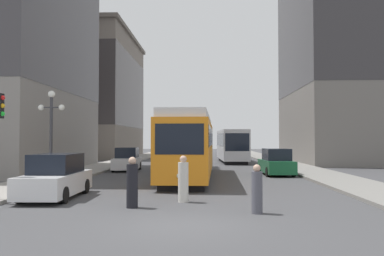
{
  "coord_description": "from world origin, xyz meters",
  "views": [
    {
      "loc": [
        0.79,
        -11.3,
        2.38
      ],
      "look_at": [
        -0.09,
        11.54,
        3.09
      ],
      "focal_mm": 37.6,
      "sensor_mm": 36.0,
      "label": 1
    }
  ],
  "objects_px": {
    "parked_car_right_far": "(276,163)",
    "lamp_post_left_near": "(51,121)",
    "parked_car_left_mid": "(56,177)",
    "streetcar": "(190,145)",
    "parked_car_left_near": "(127,160)",
    "pedestrian_crossing_far": "(183,180)",
    "transit_bus": "(232,144)",
    "pedestrian_crossing_near": "(132,184)",
    "pedestrian_on_sidewalk": "(257,191)"
  },
  "relations": [
    {
      "from": "transit_bus",
      "to": "lamp_post_left_near",
      "type": "xyz_separation_m",
      "value": [
        -10.84,
        -23.13,
        1.43
      ]
    },
    {
      "from": "parked_car_left_mid",
      "to": "parked_car_right_far",
      "type": "height_order",
      "value": "same"
    },
    {
      "from": "parked_car_right_far",
      "to": "pedestrian_on_sidewalk",
      "type": "height_order",
      "value": "parked_car_right_far"
    },
    {
      "from": "transit_bus",
      "to": "parked_car_left_mid",
      "type": "relative_size",
      "value": 2.34
    },
    {
      "from": "streetcar",
      "to": "lamp_post_left_near",
      "type": "relative_size",
      "value": 3.05
    },
    {
      "from": "transit_bus",
      "to": "streetcar",
      "type": "bearing_deg",
      "value": -103.36
    },
    {
      "from": "streetcar",
      "to": "parked_car_left_near",
      "type": "bearing_deg",
      "value": 132.35
    },
    {
      "from": "parked_car_left_near",
      "to": "pedestrian_on_sidewalk",
      "type": "distance_m",
      "value": 19.74
    },
    {
      "from": "pedestrian_crossing_near",
      "to": "pedestrian_crossing_far",
      "type": "height_order",
      "value": "pedestrian_crossing_near"
    },
    {
      "from": "transit_bus",
      "to": "parked_car_right_far",
      "type": "distance_m",
      "value": 16.3
    },
    {
      "from": "streetcar",
      "to": "parked_car_right_far",
      "type": "relative_size",
      "value": 3.41
    },
    {
      "from": "streetcar",
      "to": "transit_bus",
      "type": "distance_m",
      "value": 18.95
    },
    {
      "from": "pedestrian_crossing_near",
      "to": "pedestrian_on_sidewalk",
      "type": "height_order",
      "value": "pedestrian_crossing_near"
    },
    {
      "from": "parked_car_left_near",
      "to": "pedestrian_crossing_far",
      "type": "relative_size",
      "value": 2.43
    },
    {
      "from": "pedestrian_crossing_near",
      "to": "pedestrian_crossing_far",
      "type": "bearing_deg",
      "value": 140.66
    },
    {
      "from": "parked_car_right_far",
      "to": "lamp_post_left_near",
      "type": "xyz_separation_m",
      "value": [
        -12.9,
        -7.0,
        2.53
      ]
    },
    {
      "from": "parked_car_right_far",
      "to": "lamp_post_left_near",
      "type": "bearing_deg",
      "value": 25.96
    },
    {
      "from": "streetcar",
      "to": "pedestrian_crossing_near",
      "type": "bearing_deg",
      "value": -96.69
    },
    {
      "from": "transit_bus",
      "to": "pedestrian_on_sidewalk",
      "type": "xyz_separation_m",
      "value": [
        -1.03,
        -30.65,
        -1.2
      ]
    },
    {
      "from": "streetcar",
      "to": "parked_car_left_mid",
      "type": "height_order",
      "value": "streetcar"
    },
    {
      "from": "streetcar",
      "to": "transit_bus",
      "type": "relative_size",
      "value": 1.32
    },
    {
      "from": "parked_car_left_mid",
      "to": "lamp_post_left_near",
      "type": "bearing_deg",
      "value": 112.75
    },
    {
      "from": "transit_bus",
      "to": "pedestrian_crossing_near",
      "type": "height_order",
      "value": "transit_bus"
    },
    {
      "from": "parked_car_left_near",
      "to": "parked_car_right_far",
      "type": "relative_size",
      "value": 1.01
    },
    {
      "from": "streetcar",
      "to": "parked_car_right_far",
      "type": "xyz_separation_m",
      "value": [
        5.79,
        2.45,
        -1.26
      ]
    },
    {
      "from": "streetcar",
      "to": "parked_car_left_near",
      "type": "distance_m",
      "value": 8.07
    },
    {
      "from": "streetcar",
      "to": "parked_car_right_far",
      "type": "bearing_deg",
      "value": 24.41
    },
    {
      "from": "parked_car_left_mid",
      "to": "pedestrian_crossing_near",
      "type": "height_order",
      "value": "parked_car_left_mid"
    },
    {
      "from": "transit_bus",
      "to": "pedestrian_crossing_far",
      "type": "height_order",
      "value": "transit_bus"
    },
    {
      "from": "streetcar",
      "to": "pedestrian_crossing_near",
      "type": "distance_m",
      "value": 11.29
    },
    {
      "from": "parked_car_left_near",
      "to": "pedestrian_crossing_near",
      "type": "height_order",
      "value": "parked_car_left_near"
    },
    {
      "from": "pedestrian_crossing_near",
      "to": "streetcar",
      "type": "bearing_deg",
      "value": -175.78
    },
    {
      "from": "parked_car_right_far",
      "to": "pedestrian_on_sidewalk",
      "type": "relative_size",
      "value": 2.71
    },
    {
      "from": "parked_car_left_near",
      "to": "pedestrian_crossing_far",
      "type": "distance_m",
      "value": 16.65
    },
    {
      "from": "transit_bus",
      "to": "parked_car_left_mid",
      "type": "xyz_separation_m",
      "value": [
        -8.94,
        -27.36,
        -1.1
      ]
    },
    {
      "from": "parked_car_left_mid",
      "to": "parked_car_right_far",
      "type": "relative_size",
      "value": 1.1
    },
    {
      "from": "pedestrian_crossing_near",
      "to": "pedestrian_on_sidewalk",
      "type": "relative_size",
      "value": 1.12
    },
    {
      "from": "streetcar",
      "to": "parked_car_left_near",
      "type": "height_order",
      "value": "streetcar"
    },
    {
      "from": "parked_car_right_far",
      "to": "pedestrian_crossing_far",
      "type": "xyz_separation_m",
      "value": [
        -5.65,
        -12.19,
        -0.01
      ]
    },
    {
      "from": "streetcar",
      "to": "pedestrian_crossing_far",
      "type": "bearing_deg",
      "value": -87.73
    },
    {
      "from": "lamp_post_left_near",
      "to": "pedestrian_crossing_far",
      "type": "bearing_deg",
      "value": -35.58
    },
    {
      "from": "parked_car_left_mid",
      "to": "parked_car_right_far",
      "type": "bearing_deg",
      "value": 44.16
    },
    {
      "from": "streetcar",
      "to": "lamp_post_left_near",
      "type": "xyz_separation_m",
      "value": [
        -7.12,
        -4.55,
        1.27
      ]
    },
    {
      "from": "transit_bus",
      "to": "pedestrian_on_sidewalk",
      "type": "relative_size",
      "value": 6.97
    },
    {
      "from": "pedestrian_on_sidewalk",
      "to": "parked_car_right_far",
      "type": "bearing_deg",
      "value": 11.72
    },
    {
      "from": "pedestrian_on_sidewalk",
      "to": "transit_bus",
      "type": "bearing_deg",
      "value": 21.84
    },
    {
      "from": "streetcar",
      "to": "parked_car_left_mid",
      "type": "distance_m",
      "value": 10.29
    },
    {
      "from": "parked_car_left_near",
      "to": "pedestrian_crossing_far",
      "type": "height_order",
      "value": "parked_car_left_near"
    },
    {
      "from": "parked_car_left_near",
      "to": "parked_car_right_far",
      "type": "bearing_deg",
      "value": -21.22
    },
    {
      "from": "parked_car_left_mid",
      "to": "pedestrian_on_sidewalk",
      "type": "bearing_deg",
      "value": -24.01
    }
  ]
}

